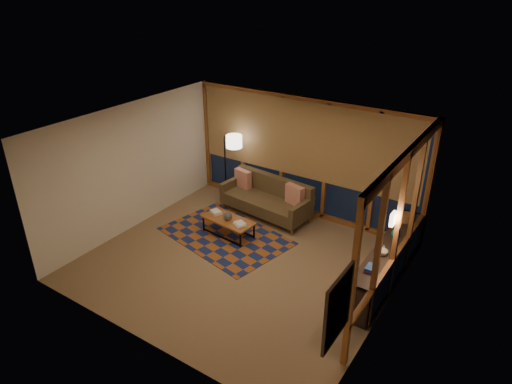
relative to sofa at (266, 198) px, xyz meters
The scene contains 21 objects.
floor 2.00m from the sofa, 71.72° to the right, with size 5.50×5.00×0.01m, color #9A7951.
ceiling 3.00m from the sofa, 71.72° to the right, with size 5.50×5.00×0.01m, color silver.
walls 2.16m from the sofa, 71.72° to the right, with size 5.51×5.01×2.70m.
window_wall_back 1.25m from the sofa, 43.13° to the left, with size 5.30×0.16×2.60m, color #945621, non-canonical shape.
window_wall_right 3.64m from the sofa, 20.88° to the right, with size 0.16×3.70×2.60m, color #945621, non-canonical shape.
wall_art 5.08m from the sofa, 48.12° to the right, with size 0.06×0.74×0.94m, color red, non-canonical shape.
wall_sconce 3.70m from the sofa, 23.50° to the right, with size 0.12×0.18×0.22m, color white, non-canonical shape.
sofa is the anchor object (origin of this frame).
pillow_left 0.82m from the sofa, 164.61° to the left, with size 0.43×0.14×0.43m, color red, non-canonical shape.
pillow_right 0.72m from the sofa, ahead, with size 0.45×0.15×0.45m, color red, non-canonical shape.
area_rug 1.34m from the sofa, 99.40° to the right, with size 2.58×1.72×0.01m, color brown.
coffee_table 1.21m from the sofa, 98.88° to the right, with size 1.13×0.52×0.38m, color #945621, non-canonical shape.
book_stack_a 1.26m from the sofa, 115.96° to the right, with size 0.23×0.19×0.07m, color white, non-canonical shape.
book_stack_b 1.25m from the sofa, 82.83° to the right, with size 0.24×0.19×0.05m, color white, non-canonical shape.
ceramic_pot 1.21m from the sofa, 98.54° to the right, with size 0.18×0.18×0.18m, color black.
floor_lamp 1.42m from the sofa, 168.24° to the left, with size 0.57×0.37×1.70m, color black, non-canonical shape.
bookshelf 3.22m from the sofa, 15.42° to the right, with size 0.40×2.90×0.73m, color black, non-canonical shape.
basket 3.11m from the sofa, ahead, with size 0.22×0.22×0.17m, color #9E6737.
teal_bowl 3.17m from the sofa, ahead, with size 0.16×0.16×0.16m, color teal.
vase 3.36m from the sofa, 21.52° to the right, with size 0.17×0.17×0.18m, color #BDAD8A.
shelf_book_stack 3.58m from the sofa, 29.45° to the right, with size 0.17×0.23×0.07m, color white, non-canonical shape.
Camera 1 is at (4.24, -5.94, 5.06)m, focal length 32.00 mm.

